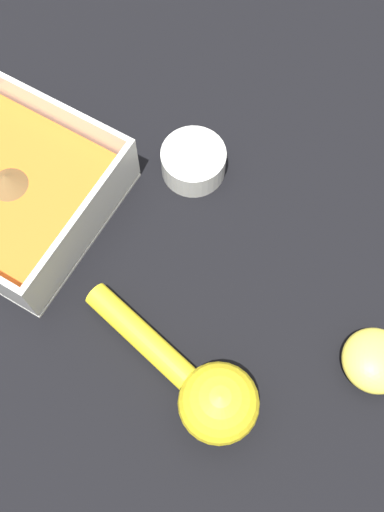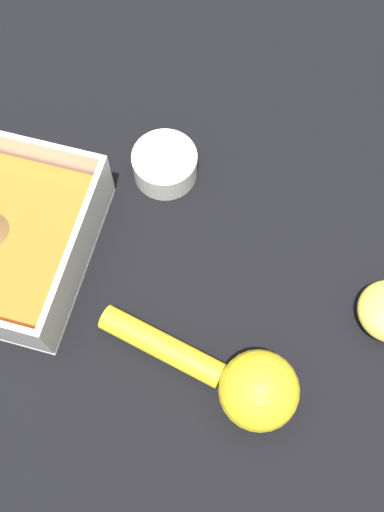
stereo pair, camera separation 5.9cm
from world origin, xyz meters
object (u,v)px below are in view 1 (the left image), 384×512
at_px(square_dish, 14,192).
at_px(lemon_squeezer, 204,391).
at_px(spice_bowl, 193,162).
at_px(lemon_half, 373,365).

relative_size(square_dish, lemon_squeezer, 0.95).
bearing_deg(lemon_squeezer, square_dish, 176.44).
height_order(square_dish, spice_bowl, square_dish).
bearing_deg(square_dish, lemon_half, -86.54).
relative_size(square_dish, lemon_half, 2.99).
xyz_separation_m(square_dish, lemon_half, (0.02, -0.40, -0.01)).
distance_m(spice_bowl, lemon_half, 0.28).
bearing_deg(square_dish, lemon_squeezer, -106.08).
distance_m(square_dish, spice_bowl, 0.19).
bearing_deg(lemon_squeezer, lemon_half, 52.21).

